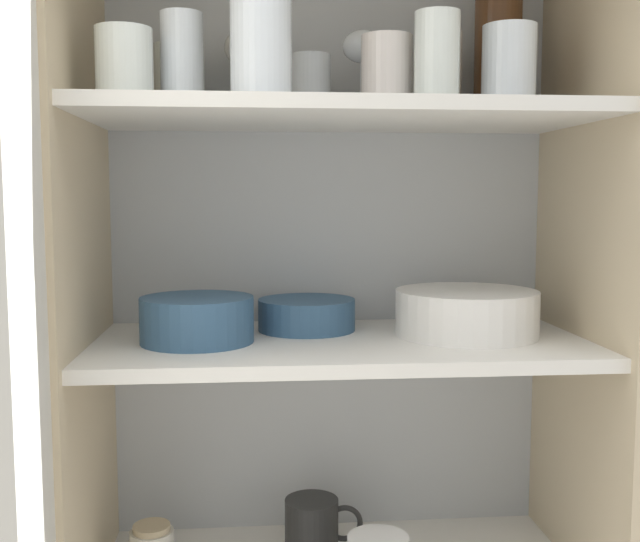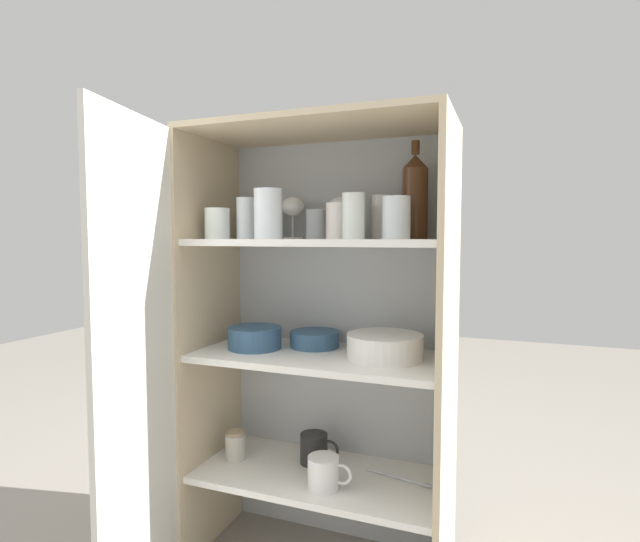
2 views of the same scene
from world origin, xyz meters
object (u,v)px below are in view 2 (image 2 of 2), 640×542
plate_stack_white (385,346)px  serving_bowl_small (315,338)px  storage_jar (235,445)px  coffee_mug_primary (315,448)px  mixing_bowl_large (255,337)px  wine_bottle (415,196)px

plate_stack_white → serving_bowl_small: size_ratio=1.41×
serving_bowl_small → storage_jar: size_ratio=1.73×
storage_jar → coffee_mug_primary: bearing=14.6°
mixing_bowl_large → storage_jar: size_ratio=1.85×
serving_bowl_small → coffee_mug_primary: size_ratio=1.22×
plate_stack_white → mixing_bowl_large: bearing=-177.4°
wine_bottle → mixing_bowl_large: wine_bottle is taller
wine_bottle → coffee_mug_primary: wine_bottle is taller
serving_bowl_small → coffee_mug_primary: serving_bowl_small is taller
mixing_bowl_large → storage_jar: (-0.07, -0.00, -0.37)m
serving_bowl_small → storage_jar: serving_bowl_small is taller
plate_stack_white → serving_bowl_small: (-0.25, 0.07, -0.01)m
wine_bottle → coffee_mug_primary: bearing=-173.2°
plate_stack_white → mixing_bowl_large: (-0.42, -0.02, 0.00)m
coffee_mug_primary → storage_jar: coffee_mug_primary is taller
wine_bottle → plate_stack_white: size_ratio=1.30×
serving_bowl_small → coffee_mug_primary: bearing=-70.3°
mixing_bowl_large → storage_jar: 0.38m
serving_bowl_small → storage_jar: 0.44m
wine_bottle → mixing_bowl_large: 0.66m
coffee_mug_primary → mixing_bowl_large: bearing=-160.3°
plate_stack_white → mixing_bowl_large: 0.42m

